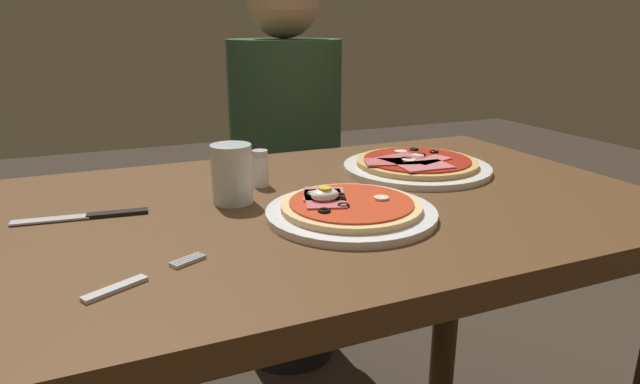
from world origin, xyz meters
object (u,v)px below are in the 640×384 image
Objects in this scene: dining_table at (284,271)px; water_glass_near at (232,178)px; pizza_across_left at (416,165)px; diner_person at (287,185)px; fork at (138,280)px; knife at (91,216)px; pizza_foreground at (350,209)px; salt_shaker at (261,168)px.

dining_table is 0.18m from water_glass_near.
diner_person is at bearing 98.17° from pizza_across_left.
fork is 0.26m from knife.
pizza_foreground is 1.34× the size of knife.
water_glass_near is at bearing 147.70° from dining_table.
pizza_foreground reaches higher than pizza_across_left.
pizza_across_left is 0.32m from salt_shaker.
dining_table is at bearing 69.82° from diner_person.
diner_person is (0.31, 0.61, -0.22)m from water_glass_near.
diner_person reaches higher than water_glass_near.
salt_shaker is (0.29, 0.06, 0.03)m from knife.
pizza_across_left is 1.51× the size of knife.
diner_person reaches higher than knife.
dining_table is at bearing -163.26° from pizza_across_left.
fork is at bearing -128.11° from salt_shaker.
dining_table is 0.18m from pizza_foreground.
fork is at bearing -162.50° from pizza_foreground.
knife is (-0.37, 0.15, -0.01)m from pizza_foreground.
pizza_across_left is at bearing 7.56° from water_glass_near.
knife is 0.30m from salt_shaker.
pizza_across_left is at bearing 38.14° from pizza_foreground.
pizza_foreground is at bearing -70.80° from salt_shaker.
fork reaches higher than dining_table.
diner_person is (0.49, 0.85, -0.18)m from fork.
dining_table is 8.67× the size of fork.
knife is at bearing 157.37° from pizza_foreground.
dining_table is at bearing 128.54° from pizza_foreground.
diner_person is at bearing 69.82° from dining_table.
fork is (-0.32, -0.10, -0.01)m from pizza_foreground.
knife is (-0.61, -0.04, -0.01)m from pizza_across_left.
diner_person reaches higher than dining_table.
pizza_foreground is at bearing 77.63° from diner_person.
diner_person reaches higher than pizza_foreground.
water_glass_near is (-0.39, -0.05, 0.03)m from pizza_across_left.
salt_shaker reaches higher than pizza_foreground.
pizza_across_left reaches higher than knife.
pizza_foreground is 0.21m from water_glass_near.
diner_person is at bearing 66.05° from salt_shaker.
salt_shaker is at bearing 176.25° from pizza_across_left.
pizza_foreground reaches higher than dining_table.
water_glass_near reaches higher than fork.
water_glass_near is 0.22m from knife.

